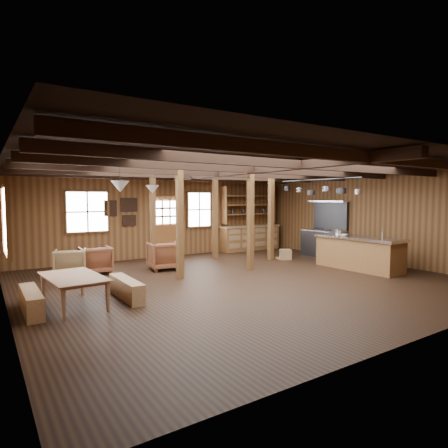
{
  "coord_description": "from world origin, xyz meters",
  "views": [
    {
      "loc": [
        -5.35,
        -7.34,
        2.02
      ],
      "look_at": [
        0.16,
        1.07,
        1.32
      ],
      "focal_mm": 30.0,
      "sensor_mm": 36.0,
      "label": 1
    }
  ],
  "objects_px": {
    "armchair_a": "(96,260)",
    "dining_table": "(76,291)",
    "kitchen_island": "(359,253)",
    "armchair_b": "(164,256)",
    "armchair_c": "(70,263)",
    "commercial_range": "(325,238)"
  },
  "relations": [
    {
      "from": "dining_table",
      "to": "armchair_b",
      "type": "relative_size",
      "value": 1.9
    },
    {
      "from": "commercial_range",
      "to": "armchair_b",
      "type": "bearing_deg",
      "value": 171.65
    },
    {
      "from": "commercial_range",
      "to": "armchair_b",
      "type": "height_order",
      "value": "commercial_range"
    },
    {
      "from": "armchair_a",
      "to": "armchair_b",
      "type": "xyz_separation_m",
      "value": [
        1.78,
        -0.46,
        0.03
      ]
    },
    {
      "from": "commercial_range",
      "to": "armchair_a",
      "type": "distance_m",
      "value": 7.57
    },
    {
      "from": "armchair_a",
      "to": "armchair_b",
      "type": "relative_size",
      "value": 0.93
    },
    {
      "from": "dining_table",
      "to": "armchair_c",
      "type": "bearing_deg",
      "value": -13.67
    },
    {
      "from": "commercial_range",
      "to": "armchair_b",
      "type": "relative_size",
      "value": 2.24
    },
    {
      "from": "kitchen_island",
      "to": "armchair_a",
      "type": "distance_m",
      "value": 7.28
    },
    {
      "from": "kitchen_island",
      "to": "commercial_range",
      "type": "height_order",
      "value": "commercial_range"
    },
    {
      "from": "dining_table",
      "to": "armchair_c",
      "type": "distance_m",
      "value": 2.89
    },
    {
      "from": "dining_table",
      "to": "armchair_a",
      "type": "height_order",
      "value": "armchair_a"
    },
    {
      "from": "armchair_a",
      "to": "dining_table",
      "type": "bearing_deg",
      "value": 71.71
    },
    {
      "from": "commercial_range",
      "to": "armchair_c",
      "type": "xyz_separation_m",
      "value": [
        -8.09,
        1.26,
        -0.27
      ]
    },
    {
      "from": "armchair_b",
      "to": "armchair_c",
      "type": "distance_m",
      "value": 2.46
    },
    {
      "from": "kitchen_island",
      "to": "dining_table",
      "type": "height_order",
      "value": "kitchen_island"
    },
    {
      "from": "kitchen_island",
      "to": "armchair_a",
      "type": "height_order",
      "value": "kitchen_island"
    },
    {
      "from": "kitchen_island",
      "to": "armchair_a",
      "type": "relative_size",
      "value": 3.16
    },
    {
      "from": "kitchen_island",
      "to": "armchair_b",
      "type": "distance_m",
      "value": 5.51
    },
    {
      "from": "armchair_c",
      "to": "armchair_a",
      "type": "bearing_deg",
      "value": -162.47
    },
    {
      "from": "commercial_range",
      "to": "dining_table",
      "type": "xyz_separation_m",
      "value": [
        -8.55,
        -1.59,
        -0.34
      ]
    },
    {
      "from": "kitchen_island",
      "to": "armchair_b",
      "type": "relative_size",
      "value": 2.93
    }
  ]
}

